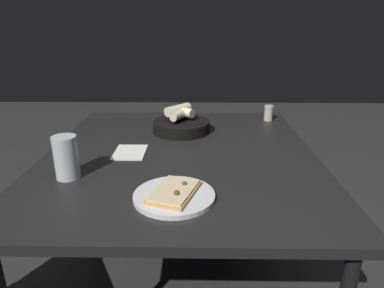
{
  "coord_description": "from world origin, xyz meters",
  "views": [
    {
      "loc": [
        1.24,
        0.07,
        1.25
      ],
      "look_at": [
        -0.08,
        0.04,
        0.76
      ],
      "focal_mm": 31.78,
      "sensor_mm": 36.0,
      "label": 1
    }
  ],
  "objects_px": {
    "dining_table": "(180,165)",
    "pepper_shaker": "(268,114)",
    "beer_glass": "(66,160)",
    "bread_basket": "(181,124)",
    "pizza_plate": "(173,195)"
  },
  "relations": [
    {
      "from": "beer_glass",
      "to": "pepper_shaker",
      "type": "height_order",
      "value": "beer_glass"
    },
    {
      "from": "pepper_shaker",
      "to": "bread_basket",
      "type": "bearing_deg",
      "value": -66.67
    },
    {
      "from": "bread_basket",
      "to": "dining_table",
      "type": "bearing_deg",
      "value": 1.73
    },
    {
      "from": "pepper_shaker",
      "to": "pizza_plate",
      "type": "bearing_deg",
      "value": -28.12
    },
    {
      "from": "bread_basket",
      "to": "pepper_shaker",
      "type": "xyz_separation_m",
      "value": [
        -0.19,
        0.44,
        -0.0
      ]
    },
    {
      "from": "pepper_shaker",
      "to": "beer_glass",
      "type": "bearing_deg",
      "value": -49.25
    },
    {
      "from": "pizza_plate",
      "to": "beer_glass",
      "type": "distance_m",
      "value": 0.38
    },
    {
      "from": "bread_basket",
      "to": "pizza_plate",
      "type": "bearing_deg",
      "value": 0.36
    },
    {
      "from": "pizza_plate",
      "to": "pepper_shaker",
      "type": "height_order",
      "value": "pepper_shaker"
    },
    {
      "from": "bread_basket",
      "to": "pepper_shaker",
      "type": "bearing_deg",
      "value": 113.33
    },
    {
      "from": "dining_table",
      "to": "beer_glass",
      "type": "relative_size",
      "value": 8.31
    },
    {
      "from": "pizza_plate",
      "to": "beer_glass",
      "type": "xyz_separation_m",
      "value": [
        -0.13,
        -0.35,
        0.05
      ]
    },
    {
      "from": "dining_table",
      "to": "pepper_shaker",
      "type": "bearing_deg",
      "value": 136.16
    },
    {
      "from": "bread_basket",
      "to": "beer_glass",
      "type": "relative_size",
      "value": 1.84
    },
    {
      "from": "beer_glass",
      "to": "bread_basket",
      "type": "bearing_deg",
      "value": 144.47
    }
  ]
}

